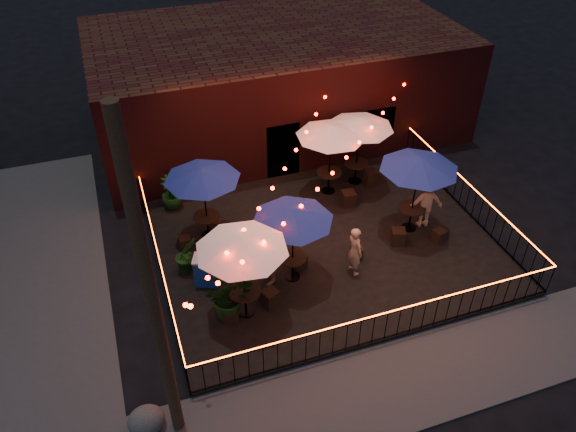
% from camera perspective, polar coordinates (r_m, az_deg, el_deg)
% --- Properties ---
extents(ground, '(110.00, 110.00, 0.00)m').
position_cam_1_polar(ground, '(16.18, 6.45, -7.55)').
color(ground, black).
rests_on(ground, ground).
extents(patio, '(10.00, 8.00, 0.15)m').
position_cam_1_polar(patio, '(17.44, 3.77, -2.97)').
color(patio, black).
rests_on(patio, ground).
extents(sidewalk, '(18.00, 2.50, 0.05)m').
position_cam_1_polar(sidewalk, '(14.36, 11.99, -16.14)').
color(sidewalk, '#474542').
rests_on(sidewalk, ground).
extents(brick_building, '(14.00, 8.00, 4.00)m').
position_cam_1_polar(brick_building, '(23.07, -1.34, 13.68)').
color(brick_building, '#39100F').
rests_on(brick_building, ground).
extents(utility_pole, '(0.26, 0.26, 8.00)m').
position_cam_1_polar(utility_pole, '(10.55, -13.58, -8.55)').
color(utility_pole, '#342615').
rests_on(utility_pole, ground).
extents(fence_front, '(10.00, 0.04, 1.04)m').
position_cam_1_polar(fence_front, '(14.52, 9.93, -10.98)').
color(fence_front, black).
rests_on(fence_front, patio).
extents(fence_left, '(0.04, 8.00, 1.04)m').
position_cam_1_polar(fence_left, '(16.19, -12.82, -5.13)').
color(fence_left, black).
rests_on(fence_left, patio).
extents(fence_right, '(0.04, 8.00, 1.04)m').
position_cam_1_polar(fence_right, '(19.24, 17.78, 1.69)').
color(fence_right, black).
rests_on(fence_right, patio).
extents(festoon_lights, '(10.02, 8.72, 1.32)m').
position_cam_1_polar(festoon_lights, '(15.41, 1.08, 2.40)').
color(festoon_lights, '#EF0B00').
rests_on(festoon_lights, ground).
extents(cafe_table_0, '(2.88, 2.88, 2.61)m').
position_cam_1_polar(cafe_table_0, '(13.71, -4.73, -2.94)').
color(cafe_table_0, black).
rests_on(cafe_table_0, patio).
extents(cafe_table_1, '(2.40, 2.40, 2.50)m').
position_cam_1_polar(cafe_table_1, '(16.46, -8.73, 4.16)').
color(cafe_table_1, black).
rests_on(cafe_table_1, patio).
extents(cafe_table_2, '(2.51, 2.51, 2.45)m').
position_cam_1_polar(cafe_table_2, '(14.80, 0.50, 0.05)').
color(cafe_table_2, black).
rests_on(cafe_table_2, patio).
extents(cafe_table_3, '(2.90, 2.90, 2.57)m').
position_cam_1_polar(cafe_table_3, '(18.35, 4.43, 8.53)').
color(cafe_table_3, black).
rests_on(cafe_table_3, patio).
extents(cafe_table_4, '(2.86, 2.86, 2.63)m').
position_cam_1_polar(cafe_table_4, '(16.97, 13.21, 5.13)').
color(cafe_table_4, black).
rests_on(cafe_table_4, patio).
extents(cafe_table_5, '(2.59, 2.59, 2.54)m').
position_cam_1_polar(cafe_table_5, '(18.99, 7.31, 9.29)').
color(cafe_table_5, black).
rests_on(cafe_table_5, patio).
extents(bistro_chair_0, '(0.48, 0.48, 0.49)m').
position_cam_1_polar(bistro_chair_0, '(15.09, -5.93, -9.57)').
color(bistro_chair_0, black).
rests_on(bistro_chair_0, patio).
extents(bistro_chair_1, '(0.52, 0.52, 0.47)m').
position_cam_1_polar(bistro_chair_1, '(15.36, -1.82, -8.28)').
color(bistro_chair_1, black).
rests_on(bistro_chair_1, patio).
extents(bistro_chair_2, '(0.34, 0.34, 0.40)m').
position_cam_1_polar(bistro_chair_2, '(17.35, -10.44, -2.69)').
color(bistro_chair_2, black).
rests_on(bistro_chair_2, patio).
extents(bistro_chair_3, '(0.42, 0.42, 0.43)m').
position_cam_1_polar(bistro_chair_3, '(17.84, -7.34, -0.94)').
color(bistro_chair_3, black).
rests_on(bistro_chair_3, patio).
extents(bistro_chair_4, '(0.41, 0.41, 0.45)m').
position_cam_1_polar(bistro_chair_4, '(16.45, 1.15, -4.51)').
color(bistro_chair_4, black).
rests_on(bistro_chair_4, patio).
extents(bistro_chair_5, '(0.42, 0.42, 0.40)m').
position_cam_1_polar(bistro_chair_5, '(16.87, 6.96, -3.66)').
color(bistro_chair_5, black).
rests_on(bistro_chair_5, patio).
extents(bistro_chair_6, '(0.42, 0.42, 0.40)m').
position_cam_1_polar(bistro_chair_6, '(18.60, -0.30, 1.22)').
color(bistro_chair_6, black).
rests_on(bistro_chair_6, patio).
extents(bistro_chair_7, '(0.46, 0.46, 0.51)m').
position_cam_1_polar(bistro_chair_7, '(18.88, 6.14, 1.79)').
color(bistro_chair_7, black).
rests_on(bistro_chair_7, patio).
extents(bistro_chair_8, '(0.53, 0.53, 0.49)m').
position_cam_1_polar(bistro_chair_8, '(17.56, 11.12, -2.05)').
color(bistro_chair_8, black).
rests_on(bistro_chair_8, patio).
extents(bistro_chair_9, '(0.43, 0.43, 0.41)m').
position_cam_1_polar(bistro_chair_9, '(17.93, 15.06, -1.94)').
color(bistro_chair_9, black).
rests_on(bistro_chair_9, patio).
extents(bistro_chair_10, '(0.44, 0.44, 0.49)m').
position_cam_1_polar(bistro_chair_10, '(20.05, 8.35, 3.93)').
color(bistro_chair_10, black).
rests_on(bistro_chair_10, patio).
extents(bistro_chair_11, '(0.41, 0.41, 0.43)m').
position_cam_1_polar(bistro_chair_11, '(20.53, 12.35, 4.21)').
color(bistro_chair_11, black).
rests_on(bistro_chair_11, patio).
extents(patron_a, '(0.47, 0.64, 1.60)m').
position_cam_1_polar(patron_a, '(15.99, 6.80, -3.53)').
color(patron_a, tan).
rests_on(patron_a, patio).
extents(patron_b, '(0.83, 0.98, 1.77)m').
position_cam_1_polar(patron_b, '(15.56, -2.14, -4.24)').
color(patron_b, tan).
rests_on(patron_b, patio).
extents(patron_c, '(1.28, 0.88, 1.82)m').
position_cam_1_polar(patron_c, '(18.05, 13.81, 1.44)').
color(patron_c, '#DDB092').
rests_on(patron_c, patio).
extents(potted_shrub_a, '(1.34, 1.19, 1.41)m').
position_cam_1_polar(potted_shrub_a, '(14.87, -6.00, -7.92)').
color(potted_shrub_a, '#0D370F').
rests_on(potted_shrub_a, patio).
extents(potted_shrub_b, '(0.76, 0.65, 1.23)m').
position_cam_1_polar(potted_shrub_b, '(16.29, -10.26, -3.90)').
color(potted_shrub_b, '#0F3B10').
rests_on(potted_shrub_b, patio).
extents(potted_shrub_c, '(0.88, 0.88, 1.20)m').
position_cam_1_polar(potted_shrub_c, '(18.86, -11.77, 2.37)').
color(potted_shrub_c, '#153C0B').
rests_on(potted_shrub_c, patio).
extents(cooler, '(0.85, 0.74, 0.93)m').
position_cam_1_polar(cooler, '(15.94, -8.23, -5.47)').
color(cooler, '#133EA4').
rests_on(cooler, patio).
extents(boulder, '(1.07, 1.00, 0.67)m').
position_cam_1_polar(boulder, '(13.50, -14.20, -19.48)').
color(boulder, '#41413D').
rests_on(boulder, ground).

